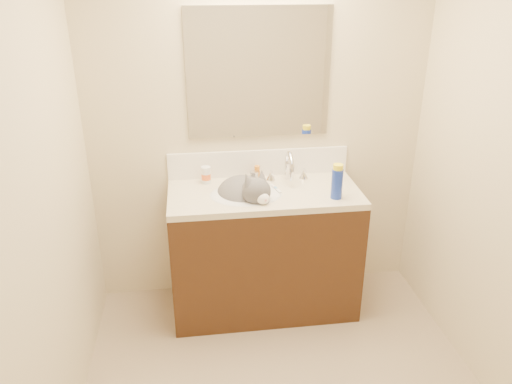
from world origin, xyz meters
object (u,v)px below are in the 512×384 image
object	(u,v)px
spray_can	(337,184)
cat	(245,195)
pill_bottle	(206,175)
amber_bottle	(257,172)
faucet	(289,169)
basin	(246,204)
silver_jar	(254,176)
vanity_cabinet	(264,253)

from	to	relation	value
spray_can	cat	bearing A→B (deg)	164.00
pill_bottle	amber_bottle	world-z (taller)	pill_bottle
faucet	spray_can	distance (m)	0.38
faucet	cat	world-z (taller)	faucet
basin	amber_bottle	size ratio (longest dim) A/B	5.02
cat	pill_bottle	xyz separation A→B (m)	(-0.23, 0.19, 0.07)
faucet	silver_jar	world-z (taller)	faucet
spray_can	vanity_cabinet	bearing A→B (deg)	159.37
vanity_cabinet	silver_jar	distance (m)	0.52
silver_jar	cat	bearing A→B (deg)	-113.53
pill_bottle	silver_jar	xyz separation A→B (m)	(0.31, -0.00, -0.02)
vanity_cabinet	amber_bottle	distance (m)	0.54
silver_jar	amber_bottle	size ratio (longest dim) A/B	0.72
spray_can	amber_bottle	bearing A→B (deg)	139.72
vanity_cabinet	cat	size ratio (longest dim) A/B	2.42
pill_bottle	basin	bearing A→B (deg)	-42.24
pill_bottle	amber_bottle	distance (m)	0.34
vanity_cabinet	faucet	xyz separation A→B (m)	(0.18, 0.14, 0.54)
vanity_cabinet	spray_can	xyz separation A→B (m)	(0.42, -0.16, 0.54)
vanity_cabinet	basin	bearing A→B (deg)	-165.96
vanity_cabinet	amber_bottle	size ratio (longest dim) A/B	13.37
cat	pill_bottle	distance (m)	0.31
basin	pill_bottle	size ratio (longest dim) A/B	4.05
vanity_cabinet	pill_bottle	size ratio (longest dim) A/B	10.81
basin	spray_can	bearing A→B (deg)	-13.30
faucet	amber_bottle	size ratio (longest dim) A/B	3.12
vanity_cabinet	faucet	world-z (taller)	faucet
pill_bottle	spray_can	size ratio (longest dim) A/B	0.60
cat	spray_can	size ratio (longest dim) A/B	2.67
silver_jar	spray_can	distance (m)	0.57
cat	amber_bottle	xyz separation A→B (m)	(0.10, 0.21, 0.06)
basin	faucet	distance (m)	0.38
silver_jar	amber_bottle	bearing A→B (deg)	51.71
cat	spray_can	bearing A→B (deg)	-40.86
amber_bottle	spray_can	bearing A→B (deg)	-40.28
basin	amber_bottle	xyz separation A→B (m)	(0.10, 0.24, 0.11)
vanity_cabinet	pill_bottle	world-z (taller)	pill_bottle
cat	vanity_cabinet	bearing A→B (deg)	-23.60
basin	pill_bottle	xyz separation A→B (m)	(-0.23, 0.21, 0.13)
amber_bottle	cat	bearing A→B (deg)	-115.92
pill_bottle	silver_jar	bearing A→B (deg)	-0.47
silver_jar	faucet	bearing A→B (deg)	-10.99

